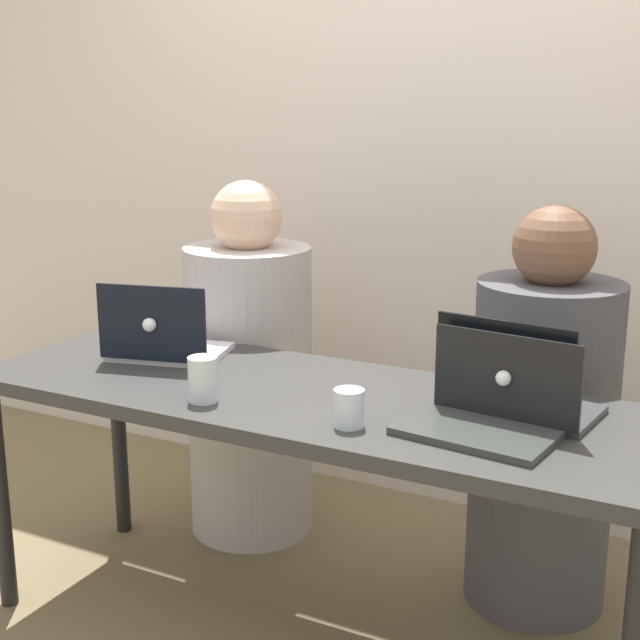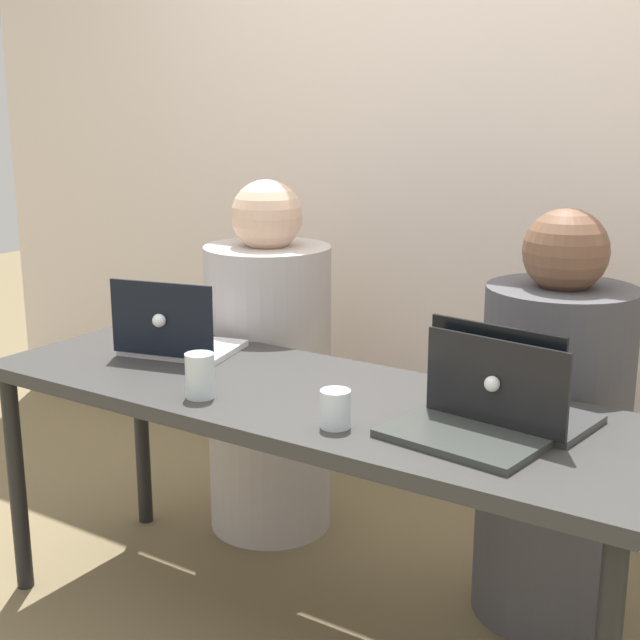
% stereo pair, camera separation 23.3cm
% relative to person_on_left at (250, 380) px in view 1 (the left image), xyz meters
% --- Properties ---
extents(ground_plane, '(12.00, 12.00, 0.00)m').
position_rel_person_on_left_xyz_m(ground_plane, '(0.50, -0.50, -0.54)').
color(ground_plane, olive).
extents(back_wall, '(4.83, 0.10, 2.64)m').
position_rel_person_on_left_xyz_m(back_wall, '(0.50, 0.55, 0.78)').
color(back_wall, silver).
rests_on(back_wall, ground).
extents(desk, '(1.86, 0.63, 0.72)m').
position_rel_person_on_left_xyz_m(desk, '(0.50, -0.50, 0.12)').
color(desk, '#323130').
rests_on(desk, ground).
extents(person_on_left, '(0.52, 0.52, 1.21)m').
position_rel_person_on_left_xyz_m(person_on_left, '(0.00, 0.00, 0.00)').
color(person_on_left, '#BCB2AF').
rests_on(person_on_left, ground).
extents(person_on_right, '(0.49, 0.49, 1.19)m').
position_rel_person_on_left_xyz_m(person_on_right, '(1.00, 0.00, -0.01)').
color(person_on_right, '#4A494D').
rests_on(person_on_right, ground).
extents(laptop_back_left, '(0.37, 0.32, 0.24)m').
position_rel_person_on_left_xyz_m(laptop_back_left, '(-0.02, -0.43, 0.24)').
color(laptop_back_left, silver).
rests_on(laptop_back_left, desk).
extents(laptop_front_right, '(0.37, 0.30, 0.24)m').
position_rel_person_on_left_xyz_m(laptop_front_right, '(0.99, -0.54, 0.24)').
color(laptop_front_right, '#353936').
rests_on(laptop_front_right, desk).
extents(laptop_back_right, '(0.38, 0.28, 0.22)m').
position_rel_person_on_left_xyz_m(laptop_back_right, '(1.02, -0.43, 0.23)').
color(laptop_back_right, '#393B3B').
rests_on(laptop_back_right, desk).
extents(water_glass_right, '(0.07, 0.07, 0.09)m').
position_rel_person_on_left_xyz_m(water_glass_right, '(0.70, -0.67, 0.22)').
color(water_glass_right, silver).
rests_on(water_glass_right, desk).
extents(water_glass_left, '(0.08, 0.08, 0.12)m').
position_rel_person_on_left_xyz_m(water_glass_left, '(0.30, -0.69, 0.24)').
color(water_glass_left, silver).
rests_on(water_glass_left, desk).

